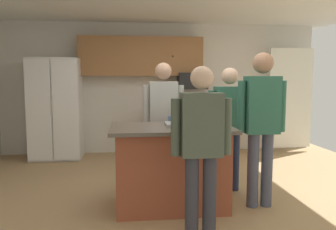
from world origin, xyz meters
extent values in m
plane|color=tan|center=(0.00, 0.00, 0.00)|extent=(7.04, 7.04, 0.00)
cube|color=silver|center=(0.00, 2.80, 1.30)|extent=(6.40, 0.10, 2.60)
cube|color=white|center=(2.60, 2.40, 1.10)|extent=(0.90, 0.06, 2.00)
cube|color=#936038|center=(-0.40, 2.60, 1.92)|extent=(2.40, 0.35, 0.75)
sphere|color=#4C3823|center=(0.20, 2.41, 1.93)|extent=(0.04, 0.04, 0.04)
cube|color=#936038|center=(0.60, 2.48, 0.45)|extent=(1.80, 0.60, 0.90)
sphere|color=#4C3823|center=(1.05, 2.17, 0.45)|extent=(0.04, 0.04, 0.04)
cube|color=white|center=(-2.00, 2.40, 0.93)|extent=(0.92, 0.70, 1.87)
cube|color=white|center=(-2.23, 2.03, 0.93)|extent=(0.43, 0.04, 1.79)
cube|color=white|center=(-1.77, 2.03, 0.93)|extent=(0.43, 0.04, 1.79)
cylinder|color=#B2B2B7|center=(-2.00, 2.00, 1.03)|extent=(0.02, 0.02, 0.35)
cube|color=black|center=(0.60, 2.50, 1.45)|extent=(0.56, 0.40, 0.32)
cube|color=#9E4C33|center=(-0.17, -0.28, 0.46)|extent=(1.25, 0.76, 0.91)
cube|color=#60564C|center=(-0.17, -0.28, 0.93)|extent=(1.39, 0.90, 0.04)
cylinder|color=#4C5166|center=(0.78, -0.40, 0.44)|extent=(0.13, 0.13, 0.87)
cylinder|color=#4C5166|center=(0.95, -0.40, 0.44)|extent=(0.13, 0.13, 0.87)
cube|color=#2D6651|center=(0.86, -0.40, 1.20)|extent=(0.38, 0.22, 0.65)
sphere|color=tan|center=(0.86, -0.40, 1.67)|extent=(0.24, 0.24, 0.24)
cylinder|color=#2D6651|center=(0.62, -0.40, 1.18)|extent=(0.09, 0.09, 0.59)
cylinder|color=#2D6651|center=(1.10, -0.40, 1.18)|extent=(0.09, 0.09, 0.59)
cylinder|color=#383842|center=(-0.07, -1.07, 0.39)|extent=(0.13, 0.13, 0.78)
cylinder|color=#383842|center=(0.10, -1.07, 0.39)|extent=(0.13, 0.13, 0.78)
cube|color=#4C5647|center=(0.01, -1.07, 1.08)|extent=(0.38, 0.22, 0.59)
sphere|color=beige|center=(0.01, -1.07, 1.51)|extent=(0.21, 0.21, 0.21)
cylinder|color=#4C5647|center=(-0.23, -1.07, 1.06)|extent=(0.09, 0.09, 0.53)
cylinder|color=#4C5647|center=(0.25, -1.07, 1.06)|extent=(0.09, 0.09, 0.53)
cylinder|color=#4C5166|center=(-0.26, 0.52, 0.42)|extent=(0.13, 0.13, 0.83)
cylinder|color=#4C5166|center=(-0.09, 0.52, 0.42)|extent=(0.13, 0.13, 0.83)
cube|color=#B7B7B2|center=(-0.18, 0.52, 1.15)|extent=(0.38, 0.22, 0.62)
sphere|color=tan|center=(-0.18, 0.52, 1.60)|extent=(0.23, 0.23, 0.23)
cylinder|color=#B7B7B2|center=(-0.42, 0.52, 1.13)|extent=(0.09, 0.09, 0.56)
cylinder|color=#B7B7B2|center=(0.06, 0.52, 1.13)|extent=(0.09, 0.09, 0.56)
cylinder|color=#232D4C|center=(0.58, 0.20, 0.40)|extent=(0.13, 0.13, 0.80)
cylinder|color=#232D4C|center=(0.75, 0.20, 0.40)|extent=(0.13, 0.13, 0.80)
cube|color=#2D6651|center=(0.66, 0.20, 1.09)|extent=(0.38, 0.22, 0.60)
sphere|color=beige|center=(0.66, 0.20, 1.53)|extent=(0.22, 0.22, 0.22)
cylinder|color=#2D6651|center=(0.42, 0.20, 1.07)|extent=(0.09, 0.09, 0.54)
cylinder|color=#2D6651|center=(0.90, 0.20, 1.07)|extent=(0.09, 0.09, 0.54)
cylinder|color=black|center=(0.28, -0.46, 1.02)|extent=(0.06, 0.06, 0.13)
cylinder|color=black|center=(0.16, -0.52, 1.02)|extent=(0.07, 0.07, 0.13)
cylinder|color=#4C6B99|center=(-0.14, -0.08, 1.00)|extent=(0.08, 0.08, 0.10)
torus|color=#4C6B99|center=(-0.08, -0.08, 1.01)|extent=(0.06, 0.01, 0.06)
cube|color=#B7B7BC|center=(-0.02, -0.31, 0.96)|extent=(0.44, 0.30, 0.02)
cube|color=#A8A8AD|center=(-0.02, -0.31, 0.98)|extent=(0.44, 0.30, 0.02)
camera|label=1|loc=(-0.65, -4.09, 1.50)|focal=36.07mm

